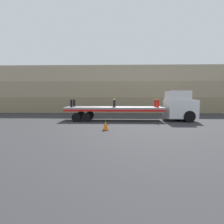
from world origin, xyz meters
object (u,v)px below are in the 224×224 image
object	(u,v)px
fire_hydrant_black_near_1	(114,103)
fire_hydrant_black_far_1	(114,103)
truck_cab	(180,106)
fire_hydrant_black_far_0	(74,103)
fire_hydrant_red_near_2	(158,104)
fire_hydrant_black_near_0	(71,103)
flatbed_trailer	(109,109)
fire_hydrant_red_far_2	(155,103)
traffic_cone	(106,126)

from	to	relation	value
fire_hydrant_black_near_1	fire_hydrant_black_far_1	world-z (taller)	same
truck_cab	fire_hydrant_black_far_0	distance (m)	10.70
fire_hydrant_black_far_1	fire_hydrant_red_near_2	bearing A→B (deg)	-14.66
fire_hydrant_black_near_0	fire_hydrant_black_far_1	distance (m)	4.31
flatbed_trailer	fire_hydrant_black_near_0	bearing A→B (deg)	-171.52
truck_cab	fire_hydrant_black_near_0	xyz separation A→B (m)	(-10.68, -0.55, 0.24)
fire_hydrant_black_near_0	fire_hydrant_red_far_2	size ratio (longest dim) A/B	1.00
fire_hydrant_black_near_0	fire_hydrant_black_near_1	world-z (taller)	same
fire_hydrant_black_far_0	fire_hydrant_black_far_1	distance (m)	4.17
fire_hydrant_black_far_0	fire_hydrant_black_near_1	bearing A→B (deg)	-14.66
flatbed_trailer	fire_hydrant_black_far_1	world-z (taller)	fire_hydrant_black_far_1
truck_cab	fire_hydrant_black_far_1	size ratio (longest dim) A/B	3.85
fire_hydrant_black_far_1	traffic_cone	xyz separation A→B (m)	(-0.53, -5.77, -1.37)
fire_hydrant_black_far_0	fire_hydrant_black_near_1	distance (m)	4.31
fire_hydrant_black_far_1	traffic_cone	world-z (taller)	fire_hydrant_black_far_1
fire_hydrant_black_near_1	fire_hydrant_black_far_1	bearing A→B (deg)	90.00
fire_hydrant_black_far_0	traffic_cone	distance (m)	6.96
fire_hydrant_black_far_0	fire_hydrant_red_far_2	xyz separation A→B (m)	(8.34, 0.00, 0.00)
fire_hydrant_red_far_2	traffic_cone	xyz separation A→B (m)	(-4.70, -5.77, -1.37)
fire_hydrant_black_near_0	fire_hydrant_red_far_2	xyz separation A→B (m)	(8.34, 1.09, 0.00)
truck_cab	traffic_cone	distance (m)	8.84
fire_hydrant_black_near_1	fire_hydrant_red_far_2	bearing A→B (deg)	14.66
fire_hydrant_black_near_0	fire_hydrant_black_near_1	distance (m)	4.17
truck_cab	fire_hydrant_black_far_1	xyz separation A→B (m)	(-6.51, 0.55, 0.24)
fire_hydrant_black_far_0	fire_hydrant_red_near_2	distance (m)	8.41
truck_cab	fire_hydrant_red_near_2	bearing A→B (deg)	-166.88
fire_hydrant_black_far_0	fire_hydrant_black_near_0	bearing A→B (deg)	-90.00
fire_hydrant_black_far_0	traffic_cone	xyz separation A→B (m)	(3.64, -5.77, -1.37)
fire_hydrant_black_far_0	fire_hydrant_black_near_1	world-z (taller)	same
truck_cab	fire_hydrant_black_near_1	size ratio (longest dim) A/B	3.85
fire_hydrant_black_far_1	fire_hydrant_red_near_2	xyz separation A→B (m)	(4.17, -1.09, 0.00)
fire_hydrant_black_near_1	traffic_cone	bearing A→B (deg)	-96.48
flatbed_trailer	fire_hydrant_red_near_2	bearing A→B (deg)	-6.65
truck_cab	fire_hydrant_red_far_2	distance (m)	2.42
fire_hydrant_black_near_1	fire_hydrant_red_far_2	size ratio (longest dim) A/B	1.00
truck_cab	fire_hydrant_black_far_0	world-z (taller)	truck_cab
fire_hydrant_black_near_1	truck_cab	bearing A→B (deg)	4.79
fire_hydrant_black_near_1	traffic_cone	world-z (taller)	fire_hydrant_black_near_1
truck_cab	fire_hydrant_red_near_2	xyz separation A→B (m)	(-2.34, -0.55, 0.24)
traffic_cone	fire_hydrant_black_near_0	bearing A→B (deg)	127.87
fire_hydrant_red_far_2	fire_hydrant_black_far_1	bearing A→B (deg)	180.00
truck_cab	fire_hydrant_black_near_0	distance (m)	10.70
fire_hydrant_red_near_2	fire_hydrant_black_far_1	bearing A→B (deg)	165.34
fire_hydrant_black_far_0	traffic_cone	world-z (taller)	fire_hydrant_black_far_0
fire_hydrant_black_far_1	flatbed_trailer	bearing A→B (deg)	-133.16
fire_hydrant_black_near_1	fire_hydrant_red_near_2	bearing A→B (deg)	0.00
fire_hydrant_black_far_1	fire_hydrant_red_far_2	xyz separation A→B (m)	(4.17, 0.00, 0.00)
truck_cab	fire_hydrant_black_near_0	size ratio (longest dim) A/B	3.85
fire_hydrant_black_near_0	fire_hydrant_red_near_2	xyz separation A→B (m)	(8.34, 0.00, 0.00)
fire_hydrant_black_far_1	truck_cab	bearing A→B (deg)	-4.79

